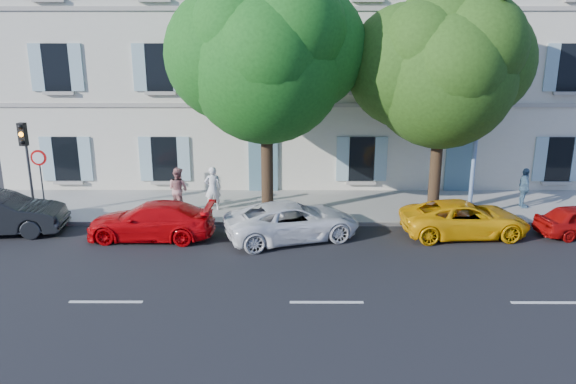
{
  "coord_description": "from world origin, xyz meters",
  "views": [
    {
      "loc": [
        -1.0,
        -17.8,
        7.07
      ],
      "look_at": [
        -1.07,
        2.0,
        1.4
      ],
      "focal_mm": 35.0,
      "sensor_mm": 36.0,
      "label": 1
    }
  ],
  "objects_px": {
    "road_sign": "(40,169)",
    "street_lamp": "(481,96)",
    "pedestrian_b": "(178,189)",
    "car_yellow_supercar": "(465,219)",
    "pedestrian_a": "(213,188)",
    "traffic_light": "(25,150)",
    "tree_left": "(266,64)",
    "car_white_coupe": "(293,221)",
    "tree_right": "(442,75)",
    "car_red_coupe": "(151,221)",
    "pedestrian_c": "(524,188)"
  },
  "relations": [
    {
      "from": "car_white_coupe",
      "to": "tree_right",
      "type": "relative_size",
      "value": 0.57
    },
    {
      "from": "tree_left",
      "to": "pedestrian_c",
      "type": "distance_m",
      "value": 11.58
    },
    {
      "from": "tree_right",
      "to": "traffic_light",
      "type": "distance_m",
      "value": 15.8
    },
    {
      "from": "road_sign",
      "to": "street_lamp",
      "type": "relative_size",
      "value": 0.32
    },
    {
      "from": "traffic_light",
      "to": "pedestrian_a",
      "type": "height_order",
      "value": "traffic_light"
    },
    {
      "from": "tree_right",
      "to": "street_lamp",
      "type": "distance_m",
      "value": 1.58
    },
    {
      "from": "street_lamp",
      "to": "pedestrian_a",
      "type": "height_order",
      "value": "street_lamp"
    },
    {
      "from": "road_sign",
      "to": "tree_left",
      "type": "bearing_deg",
      "value": -0.38
    },
    {
      "from": "tree_left",
      "to": "tree_right",
      "type": "height_order",
      "value": "tree_left"
    },
    {
      "from": "road_sign",
      "to": "street_lamp",
      "type": "height_order",
      "value": "street_lamp"
    },
    {
      "from": "car_white_coupe",
      "to": "car_red_coupe",
      "type": "bearing_deg",
      "value": 71.19
    },
    {
      "from": "tree_right",
      "to": "pedestrian_c",
      "type": "height_order",
      "value": "tree_right"
    },
    {
      "from": "car_white_coupe",
      "to": "road_sign",
      "type": "bearing_deg",
      "value": 59.38
    },
    {
      "from": "tree_left",
      "to": "traffic_light",
      "type": "distance_m",
      "value": 9.61
    },
    {
      "from": "car_white_coupe",
      "to": "pedestrian_a",
      "type": "distance_m",
      "value": 4.3
    },
    {
      "from": "road_sign",
      "to": "pedestrian_c",
      "type": "bearing_deg",
      "value": 3.46
    },
    {
      "from": "tree_left",
      "to": "traffic_light",
      "type": "relative_size",
      "value": 2.45
    },
    {
      "from": "car_red_coupe",
      "to": "car_white_coupe",
      "type": "xyz_separation_m",
      "value": [
        5.0,
        -0.04,
        0.01
      ]
    },
    {
      "from": "pedestrian_a",
      "to": "pedestrian_b",
      "type": "distance_m",
      "value": 1.37
    },
    {
      "from": "road_sign",
      "to": "pedestrian_c",
      "type": "height_order",
      "value": "road_sign"
    },
    {
      "from": "road_sign",
      "to": "pedestrian_a",
      "type": "distance_m",
      "value": 6.59
    },
    {
      "from": "road_sign",
      "to": "pedestrian_c",
      "type": "xyz_separation_m",
      "value": [
        19.06,
        1.15,
        -1.07
      ]
    },
    {
      "from": "car_white_coupe",
      "to": "street_lamp",
      "type": "distance_m",
      "value": 8.26
    },
    {
      "from": "car_red_coupe",
      "to": "pedestrian_a",
      "type": "xyz_separation_m",
      "value": [
        1.82,
        2.84,
        0.39
      ]
    },
    {
      "from": "car_yellow_supercar",
      "to": "tree_left",
      "type": "relative_size",
      "value": 0.5
    },
    {
      "from": "traffic_light",
      "to": "pedestrian_c",
      "type": "xyz_separation_m",
      "value": [
        19.46,
        1.3,
        -1.84
      ]
    },
    {
      "from": "street_lamp",
      "to": "pedestrian_b",
      "type": "xyz_separation_m",
      "value": [
        -11.42,
        0.87,
        -3.78
      ]
    },
    {
      "from": "car_white_coupe",
      "to": "tree_right",
      "type": "height_order",
      "value": "tree_right"
    },
    {
      "from": "tree_left",
      "to": "pedestrian_b",
      "type": "height_order",
      "value": "tree_left"
    },
    {
      "from": "tree_right",
      "to": "road_sign",
      "type": "relative_size",
      "value": 3.2
    },
    {
      "from": "tree_left",
      "to": "pedestrian_b",
      "type": "distance_m",
      "value": 6.13
    },
    {
      "from": "tree_right",
      "to": "pedestrian_a",
      "type": "distance_m",
      "value": 9.79
    },
    {
      "from": "tree_left",
      "to": "road_sign",
      "type": "xyz_separation_m",
      "value": [
        -8.68,
        0.06,
        -3.91
      ]
    },
    {
      "from": "pedestrian_a",
      "to": "tree_right",
      "type": "bearing_deg",
      "value": 169.74
    },
    {
      "from": "car_yellow_supercar",
      "to": "street_lamp",
      "type": "distance_m",
      "value": 4.52
    },
    {
      "from": "street_lamp",
      "to": "pedestrian_b",
      "type": "distance_m",
      "value": 12.06
    },
    {
      "from": "street_lamp",
      "to": "tree_left",
      "type": "bearing_deg",
      "value": 179.06
    },
    {
      "from": "car_red_coupe",
      "to": "car_yellow_supercar",
      "type": "height_order",
      "value": "car_red_coupe"
    },
    {
      "from": "traffic_light",
      "to": "pedestrian_a",
      "type": "distance_m",
      "value": 7.15
    },
    {
      "from": "pedestrian_b",
      "to": "car_yellow_supercar",
      "type": "bearing_deg",
      "value": -161.61
    },
    {
      "from": "tree_left",
      "to": "road_sign",
      "type": "distance_m",
      "value": 9.53
    },
    {
      "from": "road_sign",
      "to": "street_lamp",
      "type": "bearing_deg",
      "value": -0.64
    },
    {
      "from": "car_red_coupe",
      "to": "road_sign",
      "type": "bearing_deg",
      "value": -111.53
    },
    {
      "from": "pedestrian_b",
      "to": "car_red_coupe",
      "type": "bearing_deg",
      "value": 111.57
    },
    {
      "from": "road_sign",
      "to": "street_lamp",
      "type": "xyz_separation_m",
      "value": [
        16.52,
        -0.19,
        2.78
      ]
    },
    {
      "from": "car_white_coupe",
      "to": "car_yellow_supercar",
      "type": "distance_m",
      "value": 6.18
    },
    {
      "from": "traffic_light",
      "to": "road_sign",
      "type": "height_order",
      "value": "traffic_light"
    },
    {
      "from": "car_white_coupe",
      "to": "car_yellow_supercar",
      "type": "height_order",
      "value": "car_white_coupe"
    },
    {
      "from": "car_white_coupe",
      "to": "pedestrian_a",
      "type": "bearing_deg",
      "value": 29.5
    },
    {
      "from": "car_yellow_supercar",
      "to": "pedestrian_b",
      "type": "bearing_deg",
      "value": 73.43
    }
  ]
}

